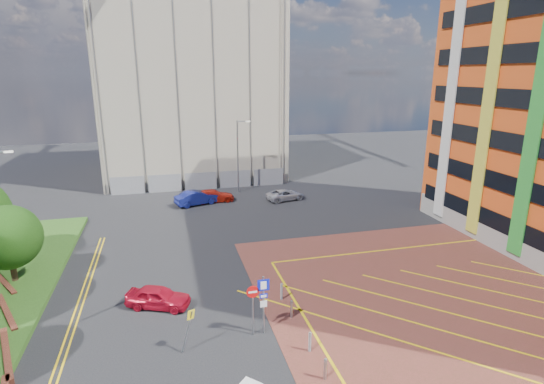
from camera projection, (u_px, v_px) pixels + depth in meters
name	position (u px, v px, depth m)	size (l,w,h in m)	color
ground	(258.00, 346.00, 20.76)	(140.00, 140.00, 0.00)	black
forecourt	(498.00, 308.00, 24.12)	(26.00, 26.00, 0.02)	brown
retaining_wall	(2.00, 356.00, 19.74)	(6.06, 20.33, 0.40)	brown
tree_c	(8.00, 237.00, 25.98)	(4.00, 4.00, 4.90)	#3D2B1C
lamp_back	(238.00, 154.00, 46.67)	(1.53, 0.16, 8.00)	#9EA0A8
sign_cluster	(260.00, 300.00, 21.22)	(1.17, 0.12, 3.20)	#9EA0A8
warning_sign	(189.00, 326.00, 19.97)	(0.75, 0.42, 2.25)	#9EA0A8
bollard_row	(315.00, 351.00, 19.63)	(0.14, 11.14, 0.90)	#9EA0A8
construction_building	(190.00, 88.00, 55.08)	(21.20, 19.20, 22.00)	#B4A793
construction_fence	(210.00, 181.00, 48.70)	(21.60, 0.06, 2.00)	gray
car_red_left	(158.00, 297.00, 24.11)	(1.46, 3.64, 1.24)	red
car_blue_back	(197.00, 198.00, 42.95)	(1.54, 4.42, 1.46)	navy
car_red_back	(213.00, 196.00, 43.98)	(1.76, 4.32, 1.25)	red
car_silver_back	(285.00, 195.00, 44.56)	(1.90, 4.12, 1.15)	silver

